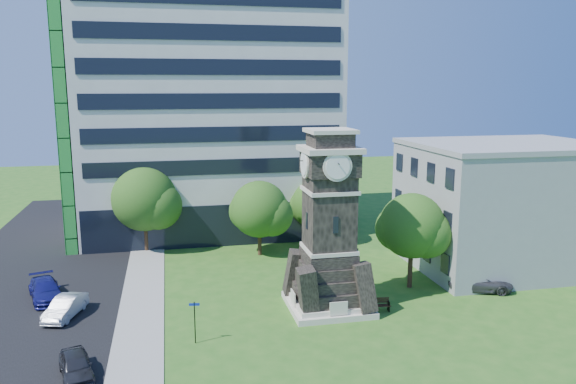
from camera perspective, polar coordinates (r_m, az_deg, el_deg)
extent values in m
plane|color=#285D1A|center=(36.93, 0.36, -13.17)|extent=(160.00, 160.00, 0.00)
cube|color=gray|center=(40.84, -14.62, -11.07)|extent=(3.00, 70.00, 0.06)
cube|color=black|center=(42.16, -26.46, -11.22)|extent=(14.00, 80.00, 0.02)
cube|color=beige|center=(39.33, 4.07, -11.34)|extent=(5.40, 5.40, 0.40)
cube|color=beige|center=(39.20, 4.08, -10.86)|extent=(4.80, 4.80, 0.30)
cube|color=black|center=(37.27, 4.21, -1.32)|extent=(3.00, 3.00, 6.40)
cube|color=beige|center=(38.01, 4.15, -5.74)|extent=(3.25, 3.25, 0.25)
cube|color=beige|center=(37.07, 4.24, 0.20)|extent=(3.25, 3.25, 0.25)
cube|color=black|center=(36.08, 4.87, -3.36)|extent=(0.35, 0.08, 1.10)
cube|color=black|center=(36.78, 4.27, 2.95)|extent=(3.30, 3.30, 1.60)
cube|color=beige|center=(36.67, 4.29, 4.35)|extent=(3.70, 3.70, 0.35)
cylinder|color=white|center=(35.11, 5.09, 2.57)|extent=(1.56, 0.06, 1.56)
cylinder|color=white|center=(36.32, 1.59, 2.88)|extent=(0.06, 1.56, 1.56)
cube|color=black|center=(36.61, 4.31, 5.28)|extent=(2.60, 2.60, 0.90)
cube|color=beige|center=(36.56, 4.32, 6.22)|extent=(3.00, 3.00, 0.25)
cube|color=silver|center=(59.11, -8.09, 9.71)|extent=(25.00, 15.00, 28.00)
cube|color=black|center=(53.52, -7.18, -3.36)|extent=(24.50, 0.80, 4.00)
cube|color=#929597|center=(50.24, 21.11, -1.43)|extent=(15.00, 12.00, 10.00)
cube|color=#929597|center=(49.47, 21.51, 4.47)|extent=(15.20, 12.20, 0.40)
imported|color=#222328|center=(32.46, -20.74, -16.19)|extent=(2.44, 4.06, 1.29)
imported|color=#B8BAC1|center=(40.31, -21.68, -10.82)|extent=(2.55, 4.32, 1.34)
imported|color=navy|center=(43.97, -23.42, -9.11)|extent=(3.32, 5.17, 1.39)
imported|color=#414145|center=(44.42, 18.87, -8.64)|extent=(5.22, 3.57, 1.33)
cube|color=black|center=(38.57, 7.71, -11.61)|extent=(0.06, 0.47, 0.73)
cube|color=black|center=(39.17, 10.18, -11.32)|extent=(0.06, 0.47, 0.73)
cube|color=#351F12|center=(38.82, 8.96, -11.33)|extent=(1.87, 0.50, 0.04)
cube|color=#351F12|center=(38.91, 8.85, -10.81)|extent=(1.87, 0.04, 0.41)
cylinder|color=black|center=(34.25, -9.44, -12.96)|extent=(0.06, 0.06, 2.57)
cube|color=navy|center=(33.81, -9.50, -11.20)|extent=(0.62, 0.04, 0.15)
cylinder|color=#332114|center=(53.28, -14.22, -4.33)|extent=(0.41, 0.41, 2.82)
sphere|color=#1E621D|center=(52.50, -14.39, -0.69)|extent=(5.86, 5.86, 5.86)
sphere|color=#1E621D|center=(52.00, -13.10, -1.35)|extent=(4.39, 4.39, 4.39)
sphere|color=#1E621D|center=(53.33, -15.45, -0.91)|extent=(4.10, 4.10, 4.10)
cylinder|color=#332114|center=(50.50, -2.89, -5.06)|extent=(0.34, 0.34, 2.44)
sphere|color=#32601C|center=(49.77, -2.93, -1.75)|extent=(5.06, 5.06, 5.06)
sphere|color=#32601C|center=(49.56, -1.67, -2.36)|extent=(3.80, 3.80, 3.80)
sphere|color=#32601C|center=(50.31, -4.04, -1.94)|extent=(3.54, 3.54, 3.54)
cylinder|color=#332114|center=(54.20, 2.90, -4.07)|extent=(0.34, 0.34, 2.22)
sphere|color=#1E5318|center=(53.57, 2.93, -1.26)|extent=(4.82, 4.82, 4.82)
sphere|color=#1E5318|center=(53.47, 4.05, -1.77)|extent=(3.61, 3.61, 3.61)
sphere|color=#1E5318|center=(53.98, 1.89, -1.43)|extent=(3.37, 3.37, 3.37)
cylinder|color=#332114|center=(43.51, 12.30, -7.70)|extent=(0.35, 0.35, 2.77)
sphere|color=#335D1B|center=(42.57, 12.48, -3.36)|extent=(4.86, 4.86, 4.86)
sphere|color=#335D1B|center=(42.69, 13.91, -4.13)|extent=(3.64, 3.64, 3.64)
sphere|color=#335D1B|center=(42.84, 11.09, -3.64)|extent=(3.40, 3.40, 3.40)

